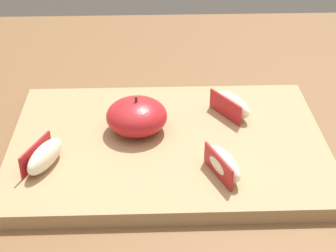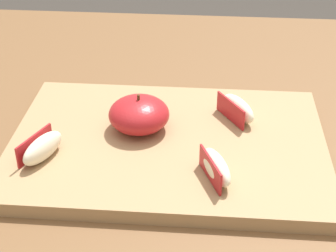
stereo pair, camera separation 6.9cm
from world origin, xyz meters
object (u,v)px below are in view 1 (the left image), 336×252
Objects in this scene: apple_wedge_front at (227,164)px; apple_wedge_left at (231,105)px; apple_half_skin_up at (137,116)px; apple_wedge_middle at (44,156)px; cutting_board at (168,145)px.

apple_wedge_front is 0.14m from apple_wedge_left.
apple_wedge_left is at bearing 16.29° from apple_half_skin_up.
cutting_board is at bearing 19.83° from apple_wedge_middle.
apple_wedge_left is (0.13, 0.04, -0.01)m from apple_half_skin_up.
apple_wedge_middle is at bearing -154.39° from apple_wedge_left.
apple_wedge_middle is (-0.24, -0.11, 0.00)m from apple_wedge_left.
apple_wedge_front is 1.03× the size of apple_wedge_left.
apple_half_skin_up reaches higher than apple_wedge_left.
apple_half_skin_up is at bearing 150.38° from cutting_board.
apple_wedge_middle reaches higher than cutting_board.
apple_wedge_front and apple_wedge_left have the same top height.
apple_half_skin_up is at bearing -163.71° from apple_wedge_left.
cutting_board is 5.69× the size of apple_wedge_middle.
cutting_board is 0.11m from apple_wedge_left.
cutting_board is 5.68× the size of apple_wedge_front.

